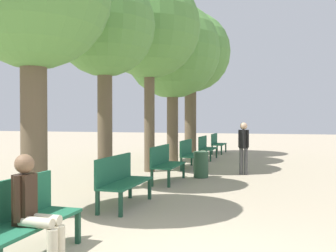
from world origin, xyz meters
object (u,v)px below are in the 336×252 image
Objects in this scene: bench_row_2 at (165,161)px; pedestrian_near at (244,145)px; bench_row_3 at (190,152)px; tree_row_1 at (105,28)px; bench_row_0 at (21,215)px; tree_row_4 at (190,54)px; trash_bin at (201,165)px; tree_row_3 at (173,51)px; person_seated at (33,206)px; bench_row_1 at (121,178)px; bench_row_4 at (206,146)px; bench_row_5 at (217,142)px; tree_row_2 at (149,28)px.

pedestrian_near is (1.87, 1.93, 0.35)m from bench_row_2.
tree_row_1 reaches higher than bench_row_3.
pedestrian_near reaches higher than bench_row_2.
tree_row_4 reaches higher than bench_row_0.
bench_row_0 is at bearing -96.45° from trash_bin.
tree_row_3 reaches higher than bench_row_0.
tree_row_3 is 10.97m from person_seated.
bench_row_1 is 8.62m from bench_row_4.
tree_row_3 is 4.85× the size of person_seated.
bench_row_4 is at bearing 51.12° from tree_row_3.
person_seated is (1.30, -10.28, -3.59)m from tree_row_3.
bench_row_5 is at bearing 90.00° from bench_row_0.
bench_row_0 is 2.87m from bench_row_1.
bench_row_3 is 2.02m from trash_bin.
pedestrian_near is at bearing 39.76° from trash_bin.
pedestrian_near is 1.53m from trash_bin.
person_seated is at bearing -85.23° from bench_row_1.
tree_row_1 reaches higher than bench_row_5.
bench_row_3 is 2.87m from bench_row_4.
trash_bin is (1.82, -3.43, -3.90)m from tree_row_3.
tree_row_3 reaches higher than tree_row_1.
tree_row_1 reaches higher than trash_bin.
trash_bin is (1.82, -6.46, -4.32)m from tree_row_4.
pedestrian_near is at bearing -74.37° from bench_row_5.
bench_row_0 is 1.00× the size of bench_row_5.
trash_bin is at bearing 78.87° from bench_row_1.
tree_row_3 is 0.93× the size of tree_row_4.
tree_row_2 is 3.96× the size of pedestrian_near.
bench_row_3 is at bearing 46.36° from tree_row_2.
bench_row_0 and bench_row_5 have the same top height.
bench_row_2 is at bearing -90.00° from bench_row_3.
bench_row_0 is 5.75m from bench_row_2.
person_seated is at bearing -88.77° from bench_row_4.
bench_row_4 is 0.24× the size of tree_row_4.
tree_row_2 is (-1.06, -3.98, 4.00)m from bench_row_4.
person_seated is 7.95m from pedestrian_near.
bench_row_1 and bench_row_4 have the same top height.
bench_row_0 is 8.62m from bench_row_3.
tree_row_3 is 5.50m from trash_bin.
bench_row_2 is 8.61m from tree_row_4.
pedestrian_near is at bearing 76.30° from bench_row_0.
person_seated is (0.25, -14.46, 0.14)m from bench_row_5.
trash_bin is at bearing 85.70° from person_seated.
bench_row_0 is at bearing -82.00° from tree_row_2.
bench_row_1 is 0.25× the size of tree_row_3.
bench_row_5 is 4.43m from tree_row_4.
tree_row_2 is 8.63m from person_seated.
bench_row_4 is (0.00, 5.75, 0.00)m from bench_row_2.
person_seated reaches higher than bench_row_0.
bench_row_1 is at bearing -77.17° from tree_row_2.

